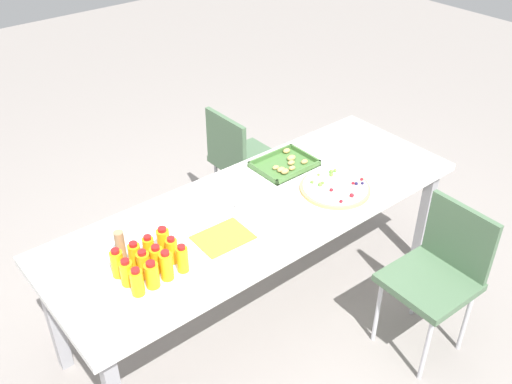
{
  "coord_description": "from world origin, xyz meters",
  "views": [
    {
      "loc": [
        -1.53,
        -1.84,
        2.43
      ],
      "look_at": [
        0.04,
        0.08,
        0.74
      ],
      "focal_mm": 40.16,
      "sensor_mm": 36.0,
      "label": 1
    }
  ],
  "objects": [
    {
      "name": "ground_plane",
      "position": [
        0.0,
        0.0,
        0.0
      ],
      "size": [
        12.0,
        12.0,
        0.0
      ],
      "primitive_type": "plane",
      "color": "gray"
    },
    {
      "name": "party_table",
      "position": [
        0.0,
        0.0,
        0.66
      ],
      "size": [
        2.26,
        0.8,
        0.72
      ],
      "color": "white",
      "rests_on": "ground_plane"
    },
    {
      "name": "chair_far_right",
      "position": [
        0.45,
        0.74,
        0.5
      ],
      "size": [
        0.4,
        0.4,
        0.83
      ],
      "rotation": [
        0.0,
        0.0,
        -1.56
      ],
      "color": "#4C6B4C",
      "rests_on": "ground_plane"
    },
    {
      "name": "chair_near_right",
      "position": [
        0.55,
        -0.76,
        0.5
      ],
      "size": [
        0.41,
        0.41,
        0.83
      ],
      "rotation": [
        0.0,
        0.0,
        1.53
      ],
      "color": "#4C6B4C",
      "rests_on": "ground_plane"
    },
    {
      "name": "juice_bottle_0",
      "position": [
        -0.8,
        -0.17,
        0.79
      ],
      "size": [
        0.06,
        0.06,
        0.14
      ],
      "color": "#FAAB14",
      "rests_on": "party_table"
    },
    {
      "name": "juice_bottle_1",
      "position": [
        -0.73,
        -0.17,
        0.79
      ],
      "size": [
        0.06,
        0.06,
        0.13
      ],
      "color": "#FAAB14",
      "rests_on": "party_table"
    },
    {
      "name": "juice_bottle_2",
      "position": [
        -0.66,
        -0.16,
        0.79
      ],
      "size": [
        0.06,
        0.06,
        0.15
      ],
      "color": "#FAAE14",
      "rests_on": "party_table"
    },
    {
      "name": "juice_bottle_3",
      "position": [
        -0.58,
        -0.17,
        0.79
      ],
      "size": [
        0.05,
        0.05,
        0.14
      ],
      "color": "#F9AF14",
      "rests_on": "party_table"
    },
    {
      "name": "juice_bottle_4",
      "position": [
        -0.81,
        -0.09,
        0.79
      ],
      "size": [
        0.06,
        0.06,
        0.13
      ],
      "color": "#FAAE14",
      "rests_on": "party_table"
    },
    {
      "name": "juice_bottle_5",
      "position": [
        -0.73,
        -0.09,
        0.79
      ],
      "size": [
        0.06,
        0.06,
        0.14
      ],
      "color": "#FAAD14",
      "rests_on": "party_table"
    },
    {
      "name": "juice_bottle_6",
      "position": [
        -0.66,
        -0.09,
        0.79
      ],
      "size": [
        0.06,
        0.06,
        0.13
      ],
      "color": "#FAAF14",
      "rests_on": "party_table"
    },
    {
      "name": "juice_bottle_7",
      "position": [
        -0.58,
        -0.09,
        0.79
      ],
      "size": [
        0.05,
        0.05,
        0.13
      ],
      "color": "#F9AC14",
      "rests_on": "party_table"
    },
    {
      "name": "juice_bottle_8",
      "position": [
        -0.81,
        -0.01,
        0.79
      ],
      "size": [
        0.06,
        0.06,
        0.14
      ],
      "color": "#F9AD14",
      "rests_on": "party_table"
    },
    {
      "name": "juice_bottle_9",
      "position": [
        -0.73,
        -0.02,
        0.79
      ],
      "size": [
        0.06,
        0.06,
        0.14
      ],
      "color": "#F9AD14",
      "rests_on": "party_table"
    },
    {
      "name": "juice_bottle_10",
      "position": [
        -0.65,
        -0.01,
        0.79
      ],
      "size": [
        0.05,
        0.05,
        0.14
      ],
      "color": "#F9AE14",
      "rests_on": "party_table"
    },
    {
      "name": "juice_bottle_11",
      "position": [
        -0.58,
        -0.01,
        0.79
      ],
      "size": [
        0.06,
        0.06,
        0.14
      ],
      "color": "#F9AB14",
      "rests_on": "party_table"
    },
    {
      "name": "fruit_pizza",
      "position": [
        0.4,
        -0.15,
        0.74
      ],
      "size": [
        0.38,
        0.38,
        0.04
      ],
      "color": "tan",
      "rests_on": "party_table"
    },
    {
      "name": "snack_tray",
      "position": [
        0.36,
        0.2,
        0.74
      ],
      "size": [
        0.33,
        0.26,
        0.04
      ],
      "color": "#477238",
      "rests_on": "party_table"
    },
    {
      "name": "plate_stack",
      "position": [
        -0.02,
        0.01,
        0.74
      ],
      "size": [
        0.21,
        0.21,
        0.02
      ],
      "color": "silver",
      "rests_on": "party_table"
    },
    {
      "name": "napkin_stack",
      "position": [
        -0.45,
        0.27,
        0.73
      ],
      "size": [
        0.15,
        0.15,
        0.01
      ],
      "primitive_type": "cube",
      "color": "white",
      "rests_on": "party_table"
    },
    {
      "name": "cardboard_tube",
      "position": [
        -0.75,
        0.06,
        0.81
      ],
      "size": [
        0.04,
        0.04,
        0.16
      ],
      "primitive_type": "cylinder",
      "color": "#9E7A56",
      "rests_on": "party_table"
    },
    {
      "name": "paper_folder",
      "position": [
        -0.31,
        -0.09,
        0.73
      ],
      "size": [
        0.27,
        0.21,
        0.01
      ],
      "primitive_type": "cube",
      "rotation": [
        0.0,
        0.0,
        -0.03
      ],
      "color": "yellow",
      "rests_on": "party_table"
    }
  ]
}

